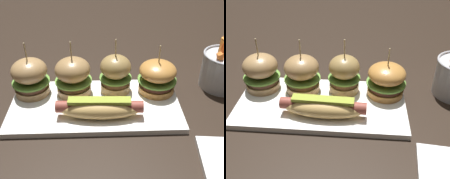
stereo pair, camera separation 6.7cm
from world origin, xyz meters
The scene contains 8 objects.
ground_plane centered at (0.00, 0.00, 0.00)m, with size 3.00×3.00×0.00m, color black.
platter_main centered at (0.00, 0.00, 0.01)m, with size 0.42×0.21×0.01m, color white.
hot_dog centered at (0.01, -0.05, 0.04)m, with size 0.20×0.06×0.05m.
slider_far_left centered at (-0.16, 0.05, 0.06)m, with size 0.09×0.09×0.14m.
slider_center_left centered at (-0.05, 0.05, 0.06)m, with size 0.09×0.09×0.14m.
slider_center_right centered at (0.05, 0.06, 0.06)m, with size 0.08×0.08×0.14m.
slider_far_right centered at (0.16, 0.05, 0.06)m, with size 0.10×0.10×0.13m.
fries_bucket centered at (0.35, 0.09, 0.05)m, with size 0.12×0.12×0.15m.
Camera 1 is at (0.02, -0.56, 0.43)m, focal length 45.02 mm.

